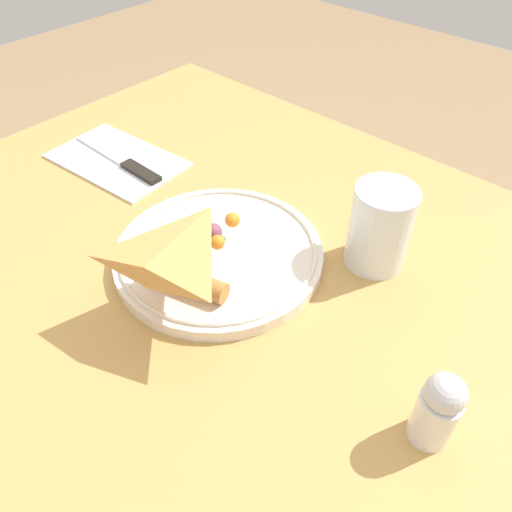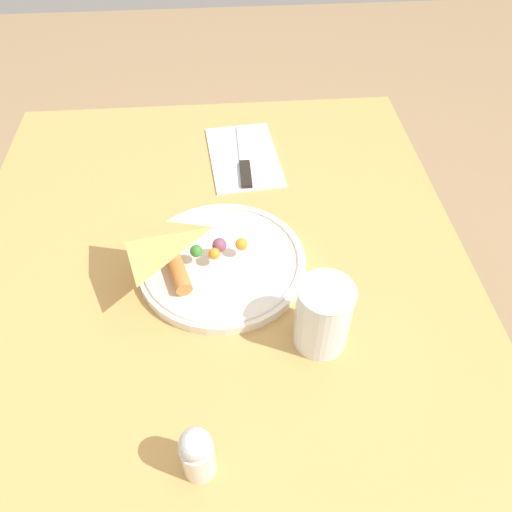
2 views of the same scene
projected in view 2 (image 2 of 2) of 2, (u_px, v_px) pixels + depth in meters
name	position (u px, v px, depth m)	size (l,w,h in m)	color
ground_plane	(234.00, 480.00, 1.25)	(6.00, 6.00, 0.00)	#997A56
dining_table	(221.00, 345.00, 0.79)	(1.08, 0.78, 0.73)	tan
plate_pizza	(220.00, 261.00, 0.75)	(0.25, 0.25, 0.05)	silver
milk_glass	(323.00, 318.00, 0.64)	(0.07, 0.07, 0.10)	white
napkin_folded	(244.00, 157.00, 0.95)	(0.21, 0.14, 0.00)	silver
butter_knife	(244.00, 158.00, 0.94)	(0.20, 0.02, 0.01)	black
salt_shaker	(197.00, 453.00, 0.53)	(0.04, 0.04, 0.08)	silver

